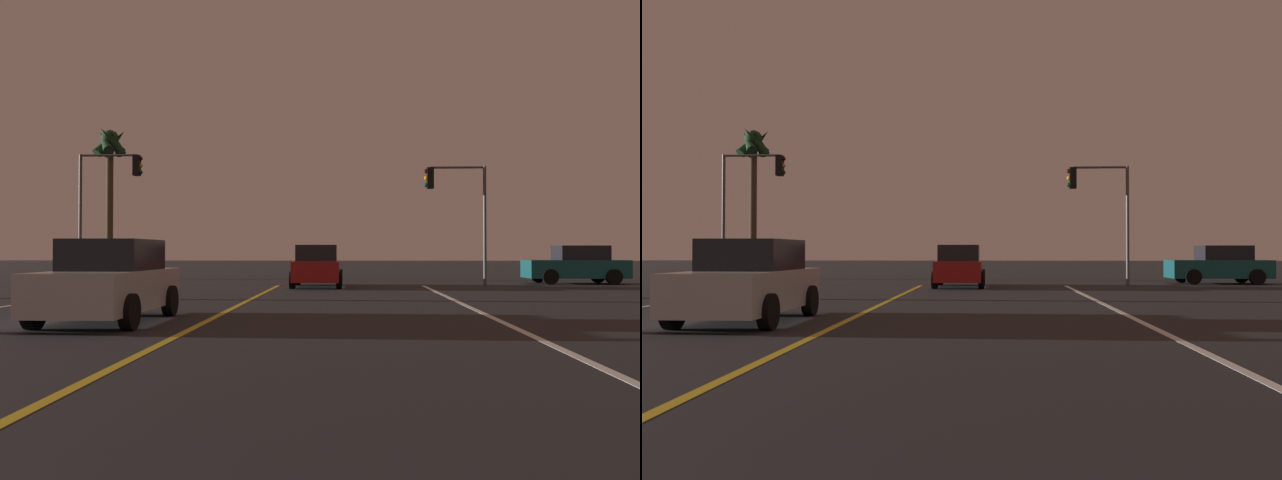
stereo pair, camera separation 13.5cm
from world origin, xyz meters
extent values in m
cube|color=silver|center=(6.08, 11.32, 0.00)|extent=(0.16, 34.64, 0.01)
cube|color=gold|center=(0.00, 11.32, 0.00)|extent=(0.16, 34.64, 0.01)
cylinder|color=black|center=(11.67, 29.72, 0.34)|extent=(0.68, 0.22, 0.68)
cylinder|color=black|center=(11.67, 31.52, 0.34)|extent=(0.68, 0.22, 0.68)
cylinder|color=black|center=(14.37, 29.72, 0.34)|extent=(0.68, 0.22, 0.68)
cylinder|color=black|center=(14.37, 31.52, 0.34)|extent=(0.68, 0.22, 0.68)
cube|color=#145156|center=(13.02, 30.62, 0.66)|extent=(4.30, 1.80, 0.80)
cube|color=black|center=(13.27, 30.62, 1.38)|extent=(2.10, 1.60, 0.64)
cube|color=red|center=(15.12, 30.02, 0.76)|extent=(0.08, 0.24, 0.16)
cube|color=red|center=(15.12, 31.22, 0.76)|extent=(0.08, 0.24, 0.16)
cylinder|color=black|center=(-1.08, 13.17, 0.34)|extent=(0.22, 0.68, 0.68)
cylinder|color=black|center=(-2.88, 13.17, 0.34)|extent=(0.22, 0.68, 0.68)
cylinder|color=black|center=(-1.08, 15.87, 0.34)|extent=(0.22, 0.68, 0.68)
cylinder|color=black|center=(-2.88, 15.87, 0.34)|extent=(0.22, 0.68, 0.68)
cube|color=#B7BABF|center=(-1.98, 14.52, 0.66)|extent=(1.80, 4.30, 0.80)
cube|color=black|center=(-1.98, 14.77, 1.38)|extent=(1.60, 2.10, 0.64)
cube|color=red|center=(-1.38, 16.62, 0.76)|extent=(0.24, 0.08, 0.16)
cube|color=red|center=(-2.58, 16.62, 0.76)|extent=(0.24, 0.08, 0.16)
cylinder|color=black|center=(0.79, 29.01, 0.34)|extent=(0.22, 0.68, 0.68)
cylinder|color=black|center=(2.59, 29.01, 0.34)|extent=(0.22, 0.68, 0.68)
cylinder|color=black|center=(0.79, 26.31, 0.34)|extent=(0.22, 0.68, 0.68)
cylinder|color=black|center=(2.59, 26.31, 0.34)|extent=(0.22, 0.68, 0.68)
cube|color=maroon|center=(1.69, 27.66, 0.66)|extent=(1.80, 4.30, 0.80)
cube|color=black|center=(1.69, 27.41, 1.38)|extent=(1.60, 2.10, 0.64)
cube|color=red|center=(1.09, 25.56, 0.76)|extent=(0.24, 0.08, 0.16)
cube|color=red|center=(2.29, 25.56, 0.76)|extent=(0.24, 0.08, 0.16)
cylinder|color=#4C4C51|center=(8.75, 29.14, 2.54)|extent=(0.14, 0.14, 5.08)
cylinder|color=#4C4C51|center=(7.60, 29.14, 5.03)|extent=(2.30, 0.10, 0.10)
cube|color=black|center=(6.45, 29.14, 4.58)|extent=(0.28, 0.36, 0.90)
sphere|color=#3A0605|center=(6.29, 29.14, 4.88)|extent=(0.20, 0.20, 0.20)
sphere|color=orange|center=(6.29, 29.14, 4.58)|extent=(0.20, 0.20, 0.20)
sphere|color=#063816|center=(6.29, 29.14, 4.28)|extent=(0.20, 0.20, 0.20)
cylinder|color=#4C4C51|center=(-8.75, 29.14, 2.85)|extent=(0.14, 0.14, 5.69)
cylinder|color=#4C4C51|center=(-7.51, 29.14, 5.64)|extent=(2.49, 0.10, 0.10)
cube|color=black|center=(-6.26, 29.14, 5.19)|extent=(0.28, 0.36, 0.90)
sphere|color=#3A0605|center=(-6.10, 29.14, 5.49)|extent=(0.20, 0.20, 0.20)
sphere|color=orange|center=(-6.10, 29.14, 5.19)|extent=(0.20, 0.20, 0.20)
sphere|color=#063816|center=(-6.10, 29.14, 4.89)|extent=(0.20, 0.20, 0.20)
cylinder|color=#473826|center=(-9.49, 34.55, 3.54)|extent=(0.36, 0.36, 7.08)
sphere|color=#19381E|center=(-9.49, 34.55, 7.33)|extent=(0.90, 0.90, 0.90)
cone|color=#19381E|center=(-9.19, 34.52, 7.18)|extent=(0.71, 1.68, 1.52)
cone|color=#19381E|center=(-9.35, 34.81, 7.18)|extent=(1.83, 1.29, 1.51)
cone|color=#19381E|center=(-9.71, 34.74, 7.18)|extent=(1.44, 1.55, 1.68)
cone|color=#19381E|center=(-9.72, 34.36, 7.18)|extent=(1.63, 1.90, 1.66)
cone|color=#19381E|center=(-9.32, 34.30, 7.18)|extent=(1.55, 1.29, 1.58)
camera|label=1|loc=(2.92, 1.50, 1.46)|focal=36.19mm
camera|label=2|loc=(3.05, 1.50, 1.46)|focal=36.19mm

